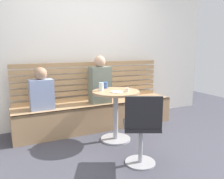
% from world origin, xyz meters
% --- Properties ---
extents(ground, '(8.00, 8.00, 0.00)m').
position_xyz_m(ground, '(0.00, 0.00, 0.00)').
color(ground, '#42424C').
extents(back_wall, '(5.20, 0.10, 2.90)m').
position_xyz_m(back_wall, '(0.00, 1.64, 1.45)').
color(back_wall, silver).
rests_on(back_wall, ground).
extents(booth_bench, '(2.70, 0.52, 0.44)m').
position_xyz_m(booth_bench, '(0.00, 1.20, 0.22)').
color(booth_bench, tan).
rests_on(booth_bench, ground).
extents(booth_backrest, '(2.65, 0.04, 0.67)m').
position_xyz_m(booth_backrest, '(0.00, 1.44, 0.78)').
color(booth_backrest, '#A68157').
rests_on(booth_backrest, booth_bench).
extents(cafe_table, '(0.68, 0.68, 0.74)m').
position_xyz_m(cafe_table, '(0.04, 0.58, 0.52)').
color(cafe_table, '#ADADB2').
rests_on(cafe_table, ground).
extents(white_chair, '(0.53, 0.53, 0.85)m').
position_xyz_m(white_chair, '(-0.04, -0.23, 0.46)').
color(white_chair, '#ADADB2').
rests_on(white_chair, ground).
extents(person_adult, '(0.34, 0.22, 0.78)m').
position_xyz_m(person_adult, '(0.05, 1.17, 0.79)').
color(person_adult, slate).
rests_on(person_adult, booth_bench).
extents(person_child_left, '(0.34, 0.22, 0.63)m').
position_xyz_m(person_child_left, '(-0.90, 1.17, 0.72)').
color(person_child_left, '#8C9EC6').
rests_on(person_child_left, booth_bench).
extents(cup_glass_tall, '(0.07, 0.07, 0.12)m').
position_xyz_m(cup_glass_tall, '(-0.14, 0.69, 0.80)').
color(cup_glass_tall, silver).
rests_on(cup_glass_tall, cafe_table).
extents(cup_espresso_small, '(0.06, 0.06, 0.05)m').
position_xyz_m(cup_espresso_small, '(0.16, 0.46, 0.77)').
color(cup_espresso_small, silver).
rests_on(cup_espresso_small, cafe_table).
extents(cup_mug_blue, '(0.08, 0.08, 0.09)m').
position_xyz_m(cup_mug_blue, '(-0.00, 0.85, 0.79)').
color(cup_mug_blue, '#3D5B9E').
rests_on(cup_mug_blue, cafe_table).
extents(plate_small, '(0.17, 0.17, 0.01)m').
position_xyz_m(plate_small, '(0.01, 0.49, 0.75)').
color(plate_small, white).
rests_on(plate_small, cafe_table).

